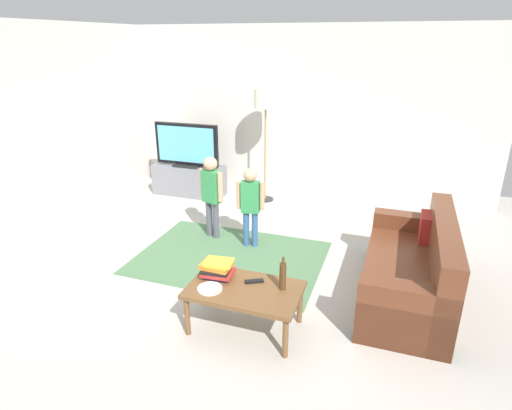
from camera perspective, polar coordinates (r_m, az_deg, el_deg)
name	(u,v)px	position (r m, az deg, el deg)	size (l,w,h in m)	color
ground	(238,278)	(4.78, -2.39, -9.77)	(7.80, 7.80, 0.00)	#B2ADA3
wall_back	(305,114)	(7.06, 6.54, 12.07)	(6.00, 0.12, 2.70)	silver
wall_left	(5,139)	(6.02, -30.55, 7.67)	(0.12, 6.00, 2.70)	silver
area_rug	(230,257)	(5.20, -3.50, -7.00)	(2.20, 1.60, 0.01)	#4C724C
tv_stand	(189,180)	(7.29, -8.92, 3.29)	(1.20, 0.44, 0.50)	slate
tv	(187,145)	(7.11, -9.28, 7.87)	(1.10, 0.28, 0.71)	black
couch	(415,273)	(4.59, 20.51, -8.52)	(0.80, 1.80, 0.86)	brown
floor_lamp	(266,105)	(6.63, 1.30, 13.31)	(0.36, 0.36, 1.78)	#262626
child_near_tv	(211,190)	(5.51, -5.99, 2.03)	(0.35, 0.20, 1.10)	#4C4C59
child_center	(250,200)	(5.24, -0.76, 0.62)	(0.34, 0.17, 1.03)	#33598C
coffee_table	(245,293)	(3.85, -1.55, -11.67)	(1.00, 0.60, 0.42)	brown
book_stack	(217,269)	(3.97, -5.22, -8.50)	(0.30, 0.24, 0.16)	#334CA5
bottle	(283,276)	(3.76, 3.61, -9.44)	(0.06, 0.06, 0.31)	#4C3319
tv_remote	(254,281)	(3.90, -0.23, -10.18)	(0.17, 0.05, 0.02)	black
plate	(210,289)	(3.83, -6.20, -11.07)	(0.22, 0.22, 0.02)	white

